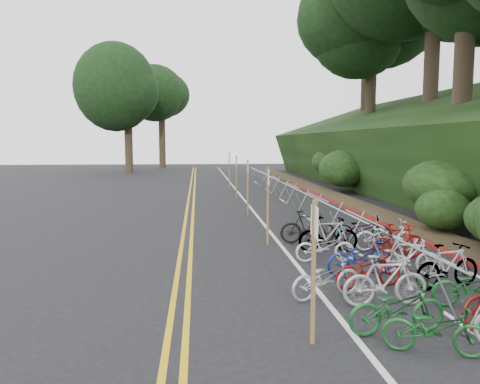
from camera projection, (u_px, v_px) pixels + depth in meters
The scene contains 10 objects.
ground at pixel (275, 296), 10.01m from camera, with size 120.00×120.00×0.00m, color black.
road_markings at pixel (251, 218), 20.06m from camera, with size 7.47×80.00×0.01m.
red_curb at pixel (351, 210), 22.40m from camera, with size 0.25×28.00×0.10m, color maroon.
embankment at pixel (427, 153), 29.75m from camera, with size 14.30×48.14×9.11m.
bike_rack_front at pixel (425, 266), 9.29m from camera, with size 1.11×3.09×1.11m.
bike_racks_rest at pixel (292, 191), 23.06m from camera, with size 1.14×23.00×1.17m.
signpost_near at pixel (314, 262), 7.51m from camera, with size 0.08×0.40×2.37m.
signposts_rest at pixel (241, 178), 23.77m from camera, with size 0.08×18.40×2.50m.
bike_front at pixel (326, 278), 9.83m from camera, with size 1.69×0.59×0.89m, color #9E9EA3.
bike_valet at pixel (387, 259), 11.25m from camera, with size 3.07×9.81×1.08m.
Camera 1 is at (-1.62, -9.60, 3.29)m, focal length 35.00 mm.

